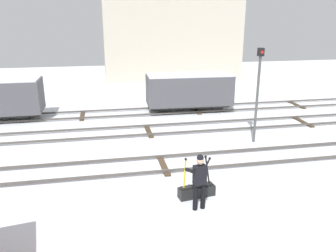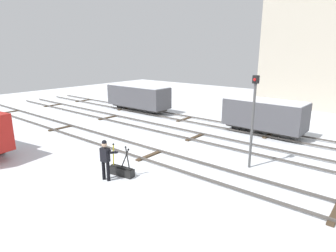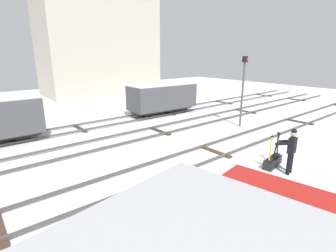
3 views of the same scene
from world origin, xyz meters
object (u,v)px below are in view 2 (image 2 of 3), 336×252
Objects in this scene: freight_car_back_track at (138,97)px; freight_car_mid_siding at (264,115)px; switch_lever_frame at (122,170)px; signal_post at (253,114)px; rail_worker at (106,157)px.

freight_car_mid_siding is at bearing 0.03° from freight_car_back_track.
switch_lever_frame is 0.27× the size of freight_car_mid_siding.
signal_post is 0.71× the size of freight_car_back_track.
freight_car_back_track is (-11.88, 0.00, 0.03)m from freight_car_mid_siding.
freight_car_mid_siding is at bearing 105.84° from signal_post.
freight_car_back_track reaches higher than freight_car_mid_siding.
signal_post is (4.24, 5.26, 1.62)m from rail_worker.
signal_post is at bearing -72.22° from freight_car_mid_siding.
signal_post reaches higher than freight_car_back_track.
freight_car_mid_siding is (-1.70, 5.98, -1.31)m from signal_post.
switch_lever_frame is at bearing -132.10° from signal_post.
rail_worker is 0.35× the size of freight_car_mid_siding.
switch_lever_frame is at bearing 69.68° from rail_worker.
signal_post is at bearing -23.75° from freight_car_back_track.
rail_worker is at bearing -100.80° from freight_car_mid_siding.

